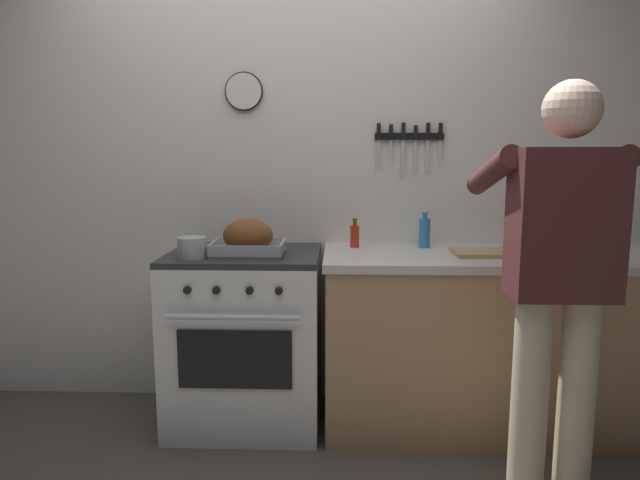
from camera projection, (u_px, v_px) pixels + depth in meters
The scene contains 11 objects.
wall_back at pixel (293, 170), 3.18m from camera, with size 6.00×0.13×2.60m.
counter_block at pixel (523, 341), 2.91m from camera, with size 2.03×0.65×0.90m.
stove at pixel (246, 338), 2.96m from camera, with size 0.76×0.67×0.90m.
person_cook at pixel (559, 272), 2.17m from camera, with size 0.51×0.63×1.66m.
roasting_pan at pixel (248, 239), 2.80m from camera, with size 0.35×0.26×0.18m.
saucepan at pixel (192, 248), 2.73m from camera, with size 0.14×0.14×0.10m.
cutting_board at pixel (490, 253), 2.82m from camera, with size 0.36×0.24×0.02m, color tan.
bottle_vinegar at pixel (543, 233), 2.92m from camera, with size 0.06×0.06×0.22m.
bottle_hot_sauce at pixel (355, 236), 3.02m from camera, with size 0.05×0.05×0.15m.
bottle_dish_soap at pixel (424, 232), 3.01m from camera, with size 0.06×0.06×0.20m.
bottle_soy_sauce at pixel (518, 234), 2.92m from camera, with size 0.05×0.05×0.20m.
Camera 1 is at (0.27, -1.84, 1.41)m, focal length 32.15 mm.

